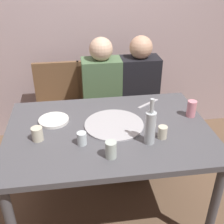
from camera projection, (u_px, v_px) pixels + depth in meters
name	position (u px, v px, depth m)	size (l,w,h in m)	color
ground_plane	(109.00, 207.00, 2.28)	(8.00, 8.00, 0.00)	brown
back_wall	(91.00, 12.00, 2.71)	(6.00, 0.10, 2.60)	#B29EA3
dining_table	(109.00, 139.00, 1.95)	(1.39, 0.95, 0.76)	#4C4C51
pizza_tray	(114.00, 125.00, 1.95)	(0.41, 0.41, 0.01)	#ADADB2
wine_bottle	(150.00, 127.00, 1.72)	(0.07, 0.07, 0.31)	#B2BCC1
tumbler_near	(111.00, 150.00, 1.62)	(0.07, 0.07, 0.11)	#B7C6BC
tumbler_far	(37.00, 134.00, 1.78)	(0.07, 0.07, 0.09)	beige
wine_glass	(82.00, 139.00, 1.74)	(0.06, 0.06, 0.08)	silver
short_glass	(162.00, 132.00, 1.80)	(0.06, 0.06, 0.08)	beige
soda_can	(191.00, 109.00, 2.03)	(0.07, 0.07, 0.12)	pink
plate_stack	(54.00, 120.00, 1.99)	(0.21, 0.21, 0.02)	white
table_knife	(148.00, 104.00, 2.22)	(0.22, 0.02, 0.01)	#B7B7BC
chair_left	(59.00, 104.00, 2.74)	(0.44, 0.44, 0.90)	brown
chair_middle	(101.00, 102.00, 2.79)	(0.44, 0.44, 0.90)	brown
chair_right	(137.00, 99.00, 2.83)	(0.44, 0.44, 0.90)	brown
guest_in_sweater	(103.00, 97.00, 2.60)	(0.36, 0.56, 1.17)	#4C6B47
guest_in_beanie	(141.00, 94.00, 2.64)	(0.36, 0.56, 1.17)	black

